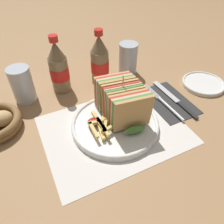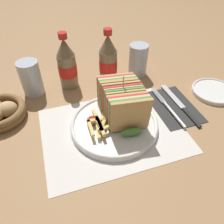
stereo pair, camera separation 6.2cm
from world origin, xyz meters
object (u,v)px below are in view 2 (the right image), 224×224
at_px(knife, 180,104).
at_px(coke_bottle_near, 67,65).
at_px(plate_main, 114,124).
at_px(club_sandwich, 123,103).
at_px(coke_bottle_far, 108,61).
at_px(side_saucer, 214,91).
at_px(fork, 171,110).
at_px(glass_far, 32,80).
at_px(glass_near, 138,60).

height_order(knife, coke_bottle_near, coke_bottle_near).
bearing_deg(plate_main, coke_bottle_near, 109.14).
xyz_separation_m(club_sandwich, coke_bottle_near, (-0.12, 0.23, 0.01)).
bearing_deg(coke_bottle_near, club_sandwich, -63.45).
bearing_deg(club_sandwich, coke_bottle_near, 116.55).
height_order(club_sandwich, coke_bottle_near, coke_bottle_near).
xyz_separation_m(coke_bottle_far, side_saucer, (0.32, -0.18, -0.08)).
height_order(fork, side_saucer, same).
height_order(coke_bottle_near, glass_far, coke_bottle_near).
distance_m(fork, coke_bottle_far, 0.27).
distance_m(club_sandwich, fork, 0.17).
xyz_separation_m(plate_main, side_saucer, (0.38, 0.05, -0.00)).
distance_m(glass_near, glass_far, 0.38).
relative_size(coke_bottle_far, glass_near, 1.66).
bearing_deg(knife, side_saucer, 8.13).
bearing_deg(glass_near, glass_far, -179.93).
height_order(plate_main, club_sandwich, club_sandwich).
bearing_deg(plate_main, side_saucer, 7.02).
relative_size(knife, glass_far, 1.86).
distance_m(club_sandwich, coke_bottle_far, 0.22).
bearing_deg(club_sandwich, glass_far, 136.33).
distance_m(plate_main, coke_bottle_near, 0.27).
height_order(knife, coke_bottle_far, coke_bottle_far).
bearing_deg(coke_bottle_far, glass_far, 177.18).
xyz_separation_m(plate_main, coke_bottle_far, (0.05, 0.23, 0.07)).
height_order(club_sandwich, fork, club_sandwich).
bearing_deg(fork, club_sandwich, 175.52).
xyz_separation_m(club_sandwich, coke_bottle_far, (0.02, 0.21, 0.01)).
distance_m(knife, side_saucer, 0.15).
relative_size(glass_near, glass_far, 1.00).
xyz_separation_m(fork, knife, (0.04, 0.02, -0.00)).
xyz_separation_m(knife, coke_bottle_far, (-0.18, 0.21, 0.08)).
relative_size(fork, coke_bottle_near, 1.02).
height_order(club_sandwich, knife, club_sandwich).
xyz_separation_m(coke_bottle_far, glass_far, (-0.26, 0.01, -0.03)).
distance_m(fork, glass_near, 0.24).
bearing_deg(fork, glass_near, 91.61).
height_order(knife, side_saucer, side_saucer).
distance_m(club_sandwich, coke_bottle_near, 0.26).
distance_m(glass_far, side_saucer, 0.62).
bearing_deg(side_saucer, plate_main, -172.98).
bearing_deg(plate_main, glass_far, 130.71).
bearing_deg(club_sandwich, glass_near, 57.67).
relative_size(club_sandwich, fork, 0.87).
height_order(plate_main, knife, plate_main).
bearing_deg(glass_far, glass_near, 0.07).
xyz_separation_m(fork, glass_far, (-0.39, 0.24, 0.04)).
bearing_deg(glass_far, club_sandwich, -43.67).
relative_size(club_sandwich, side_saucer, 1.16).
distance_m(club_sandwich, side_saucer, 0.36).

